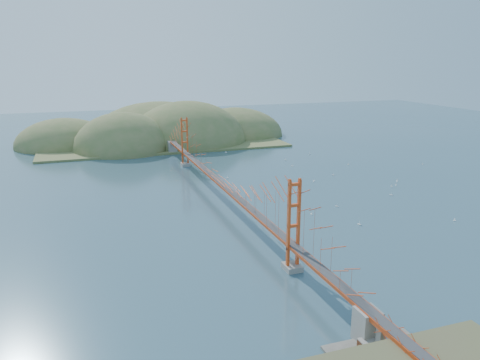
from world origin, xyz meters
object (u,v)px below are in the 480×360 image
object	(u,v)px
bridge	(221,164)
sailboat_1	(391,194)
fort	(382,346)
sailboat_2	(455,220)
sailboat_0	(311,214)

from	to	relation	value
bridge	sailboat_1	size ratio (longest dim) A/B	137.54
fort	sailboat_2	xyz separation A→B (m)	(31.92, 25.36, -0.53)
bridge	fort	xyz separation A→B (m)	(0.40, -47.98, -6.34)
fort	sailboat_2	bearing A→B (deg)	38.47
sailboat_2	bridge	bearing A→B (deg)	145.02
fort	sailboat_1	size ratio (longest dim) A/B	5.39
bridge	fort	distance (m)	48.40
fort	sailboat_1	world-z (taller)	fort
bridge	sailboat_2	xyz separation A→B (m)	(32.32, -22.62, -6.87)
bridge	fort	bearing A→B (deg)	-89.52
sailboat_2	fort	bearing A→B (deg)	-141.53
fort	sailboat_1	distance (m)	51.48
bridge	sailboat_2	world-z (taller)	bridge
sailboat_0	sailboat_1	world-z (taller)	sailboat_1
sailboat_1	sailboat_0	bearing A→B (deg)	-165.36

